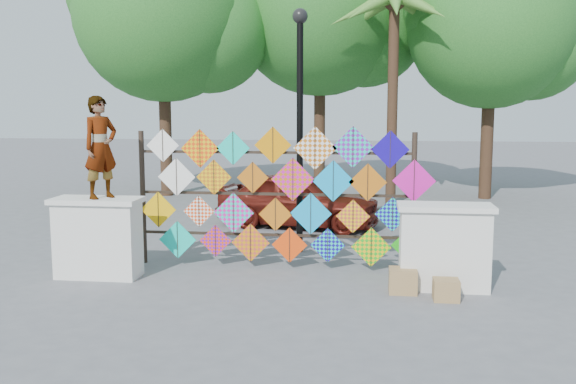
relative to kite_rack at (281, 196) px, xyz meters
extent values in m
plane|color=slate|center=(-0.12, -0.73, -1.23)|extent=(80.00, 80.00, 0.00)
cube|color=silver|center=(-2.82, -0.93, -0.63)|extent=(1.30, 0.55, 1.20)
cube|color=silver|center=(-2.82, -0.93, 0.01)|extent=(1.40, 0.65, 0.08)
cube|color=silver|center=(2.58, -0.93, -0.63)|extent=(1.30, 0.55, 1.20)
cube|color=silver|center=(2.58, -0.93, 0.01)|extent=(1.40, 0.65, 0.08)
cylinder|color=black|center=(-2.42, 0.07, -0.08)|extent=(0.09, 0.09, 2.30)
cylinder|color=black|center=(2.18, 0.07, -0.08)|extent=(0.09, 0.09, 2.30)
cube|color=black|center=(-0.12, 0.07, -0.68)|extent=(4.60, 0.04, 0.04)
cube|color=black|center=(-0.12, 0.07, 0.02)|extent=(4.60, 0.04, 0.04)
cube|color=black|center=(-0.12, 0.07, 0.72)|extent=(4.60, 0.04, 0.04)
cube|color=white|center=(-2.02, 0.01, 0.83)|extent=(0.56, 0.01, 0.56)
cube|color=black|center=(-2.02, -0.01, 0.83)|extent=(0.01, 0.01, 0.55)
cube|color=#FFB80A|center=(-1.37, 0.01, 0.78)|extent=(0.66, 0.01, 0.66)
cube|color=black|center=(-1.37, -0.01, 0.78)|extent=(0.01, 0.01, 0.64)
cube|color=#0DD7BC|center=(-0.81, 0.01, 0.79)|extent=(0.57, 0.01, 0.57)
cube|color=black|center=(-0.81, -0.01, 0.79)|extent=(0.01, 0.01, 0.56)
cube|color=orange|center=(-0.13, 0.01, 0.85)|extent=(0.62, 0.01, 0.62)
cube|color=black|center=(-0.13, -0.01, 0.85)|extent=(0.01, 0.01, 0.61)
cube|color=#C26211|center=(0.57, 0.01, 0.80)|extent=(0.72, 0.01, 0.72)
cube|color=black|center=(0.57, -0.01, 0.80)|extent=(0.01, 0.01, 0.71)
cube|color=#7016AB|center=(1.19, 0.01, 0.83)|extent=(0.69, 0.01, 0.69)
cube|color=black|center=(1.19, -0.01, 0.83)|extent=(0.01, 0.01, 0.68)
cube|color=#170699|center=(1.79, 0.01, 0.79)|extent=(0.62, 0.01, 0.62)
cube|color=black|center=(1.79, -0.01, 0.79)|extent=(0.01, 0.01, 0.61)
cube|color=white|center=(-1.78, -0.03, 0.30)|extent=(0.65, 0.01, 0.65)
cube|color=black|center=(-1.78, -0.05, 0.30)|extent=(0.01, 0.01, 0.64)
cube|color=#FFB80A|center=(-1.13, -0.03, 0.30)|extent=(0.60, 0.01, 0.60)
cube|color=black|center=(-1.13, -0.05, 0.30)|extent=(0.01, 0.01, 0.59)
cube|color=#C26211|center=(-0.47, -0.03, 0.31)|extent=(0.53, 0.01, 0.53)
cube|color=black|center=(-0.47, -0.05, 0.31)|extent=(0.01, 0.01, 0.52)
cube|color=#DE149E|center=(0.21, -0.03, 0.28)|extent=(0.73, 0.01, 0.73)
cube|color=black|center=(0.21, -0.05, 0.28)|extent=(0.01, 0.01, 0.72)
cube|color=#0A9FE6|center=(0.87, -0.03, 0.27)|extent=(0.69, 0.01, 0.69)
cube|color=black|center=(0.87, -0.05, 0.27)|extent=(0.01, 0.01, 0.68)
cube|color=#C26211|center=(1.44, -0.03, 0.25)|extent=(0.63, 0.01, 0.63)
cube|color=black|center=(1.44, -0.05, 0.25)|extent=(0.01, 0.01, 0.61)
cube|color=#DE149E|center=(2.18, -0.03, 0.29)|extent=(0.70, 0.01, 0.70)
cube|color=black|center=(2.18, -0.05, 0.29)|extent=(0.01, 0.01, 0.69)
cube|color=#FFB80A|center=(-2.10, -0.07, -0.26)|extent=(0.62, 0.01, 0.62)
cube|color=black|center=(-2.10, -0.09, -0.26)|extent=(0.01, 0.01, 0.61)
cube|color=#F6410A|center=(-1.39, -0.07, -0.28)|extent=(0.54, 0.01, 0.54)
cube|color=black|center=(-1.39, -0.09, -0.28)|extent=(0.01, 0.01, 0.53)
cube|color=#DE149E|center=(-0.79, -0.07, -0.29)|extent=(0.69, 0.01, 0.69)
cube|color=black|center=(-0.79, -0.09, -0.29)|extent=(0.01, 0.01, 0.68)
cube|color=#C26211|center=(-0.08, -0.07, -0.30)|extent=(0.56, 0.01, 0.56)
cube|color=black|center=(-0.08, -0.09, -0.30)|extent=(0.01, 0.01, 0.55)
cube|color=#0A9FE6|center=(0.51, -0.07, -0.28)|extent=(0.70, 0.01, 0.70)
cube|color=black|center=(0.51, -0.09, -0.28)|extent=(0.01, 0.01, 0.69)
cube|color=#CD402C|center=(1.21, -0.07, -0.31)|extent=(0.56, 0.01, 0.56)
cube|color=black|center=(1.21, -0.09, -0.31)|extent=(0.01, 0.01, 0.55)
cube|color=#170699|center=(1.85, -0.07, -0.26)|extent=(0.57, 0.01, 0.57)
cube|color=black|center=(1.85, -0.09, -0.26)|extent=(0.01, 0.01, 0.56)
cube|color=#0DD7BC|center=(-1.76, -0.11, -0.77)|extent=(0.65, 0.01, 0.65)
cube|color=black|center=(-1.76, -0.13, -0.77)|extent=(0.01, 0.01, 0.64)
cube|color=#F6410A|center=(-1.10, -0.11, -0.77)|extent=(0.55, 0.01, 0.55)
cube|color=black|center=(-1.10, -0.13, -0.77)|extent=(0.01, 0.01, 0.54)
cube|color=#CD402C|center=(-0.50, -0.11, -0.79)|extent=(0.65, 0.01, 0.65)
cube|color=black|center=(-0.50, -0.13, -0.79)|extent=(0.01, 0.01, 0.64)
cube|color=#F6410A|center=(0.16, -0.11, -0.81)|extent=(0.60, 0.01, 0.60)
cube|color=black|center=(0.16, -0.13, -0.81)|extent=(0.01, 0.01, 0.59)
cube|color=#0DD7BC|center=(0.80, -0.11, -0.80)|extent=(0.58, 0.01, 0.58)
cube|color=black|center=(0.80, -0.13, -0.80)|extent=(0.01, 0.01, 0.57)
cube|color=#1FB516|center=(1.51, -0.11, -0.81)|extent=(0.66, 0.01, 0.66)
cube|color=black|center=(1.51, -0.13, -0.81)|extent=(0.01, 0.01, 0.65)
cube|color=#1FB516|center=(2.14, -0.11, -0.76)|extent=(0.62, 0.01, 0.62)
cube|color=black|center=(2.14, -0.13, -0.76)|extent=(0.01, 0.01, 0.61)
cylinder|color=#41271C|center=(-4.62, 8.27, 0.70)|extent=(0.36, 0.36, 3.85)
sphere|color=#1C581D|center=(-4.62, 8.27, 4.18)|extent=(5.20, 5.20, 5.20)
sphere|color=#1C581D|center=(-3.32, 8.57, 3.66)|extent=(3.64, 3.64, 3.64)
cylinder|color=#41271C|center=(-0.12, 10.27, 0.83)|extent=(0.36, 0.36, 4.12)
sphere|color=#1C581D|center=(-0.12, 10.27, 4.58)|extent=(5.60, 5.60, 5.60)
sphere|color=#1C581D|center=(1.28, 10.57, 4.02)|extent=(3.92, 3.92, 3.92)
cylinder|color=#41271C|center=(4.88, 8.77, 0.56)|extent=(0.36, 0.36, 3.58)
sphere|color=#1C581D|center=(4.88, 8.77, 3.79)|extent=(4.80, 4.80, 4.80)
sphere|color=#1C581D|center=(6.08, 9.07, 3.31)|extent=(3.36, 3.36, 3.36)
sphere|color=#1C581D|center=(3.92, 8.57, 4.27)|extent=(3.12, 3.12, 3.12)
cylinder|color=#41271C|center=(2.08, 7.27, 1.52)|extent=(0.28, 0.28, 5.50)
sphere|color=#41271C|center=(2.08, 7.27, 4.27)|extent=(0.60, 0.60, 0.60)
cone|color=#3E7828|center=(2.98, 7.27, 4.02)|extent=(1.82, 0.44, 1.16)
cone|color=#3E7828|center=(2.72, 7.90, 4.02)|extent=(1.60, 1.60, 1.16)
cone|color=#3E7828|center=(2.08, 8.17, 4.02)|extent=(0.44, 1.82, 1.16)
cone|color=#3E7828|center=(1.45, 7.90, 4.02)|extent=(1.60, 1.60, 1.16)
cone|color=#3E7828|center=(1.18, 7.27, 4.02)|extent=(1.82, 0.44, 1.16)
cone|color=#3E7828|center=(1.45, 6.63, 4.02)|extent=(1.60, 1.60, 1.16)
cone|color=#3E7828|center=(2.08, 6.37, 4.02)|extent=(0.44, 1.82, 1.16)
cone|color=#3E7828|center=(2.72, 6.63, 4.02)|extent=(1.60, 1.60, 1.16)
imported|color=#99999E|center=(-2.71, -0.93, 0.85)|extent=(0.64, 0.70, 1.60)
imported|color=#5D170F|center=(-0.08, 3.69, -0.61)|extent=(3.88, 2.16, 1.25)
cylinder|color=black|center=(0.18, 1.27, 0.87)|extent=(0.12, 0.12, 4.20)
sphere|color=black|center=(0.18, 1.27, 3.09)|extent=(0.28, 0.28, 0.28)
cube|color=tan|center=(1.97, -1.22, -1.05)|extent=(0.40, 0.36, 0.36)
cube|color=tan|center=(2.56, -1.52, -1.08)|extent=(0.36, 0.33, 0.30)
camera|label=1|loc=(1.41, -10.50, 1.51)|focal=40.00mm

